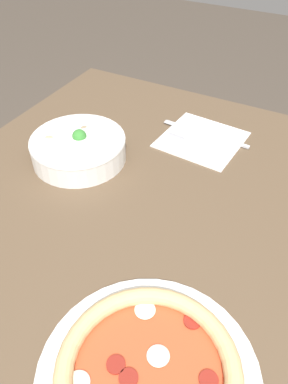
{
  "coord_description": "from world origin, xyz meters",
  "views": [
    {
      "loc": [
        -0.39,
        -0.18,
        1.26
      ],
      "look_at": [
        0.11,
        0.08,
        0.75
      ],
      "focal_mm": 35.0,
      "sensor_mm": 36.0,
      "label": 1
    }
  ],
  "objects": [
    {
      "name": "fork",
      "position": [
        0.33,
        0.05,
        0.74
      ],
      "size": [
        0.02,
        0.18,
        0.0
      ],
      "rotation": [
        0.0,
        0.0,
        1.52
      ],
      "color": "silver",
      "rests_on": "napkin"
    },
    {
      "name": "dining_table",
      "position": [
        0.0,
        0.0,
        0.64
      ],
      "size": [
        1.17,
        1.06,
        0.73
      ],
      "color": "brown",
      "rests_on": "ground_plane"
    },
    {
      "name": "pizza",
      "position": [
        -0.2,
        -0.09,
        0.75
      ],
      "size": [
        0.3,
        0.3,
        0.04
      ],
      "color": "white",
      "rests_on": "dining_table"
    },
    {
      "name": "knife",
      "position": [
        0.38,
        0.04,
        0.74
      ],
      "size": [
        0.02,
        0.23,
        0.01
      ],
      "rotation": [
        0.0,
        0.0,
        1.52
      ],
      "color": "silver",
      "rests_on": "napkin"
    },
    {
      "name": "napkin",
      "position": [
        0.36,
        0.05,
        0.74
      ],
      "size": [
        0.2,
        0.2,
        0.0
      ],
      "color": "white",
      "rests_on": "dining_table"
    },
    {
      "name": "bowl",
      "position": [
        0.16,
        0.28,
        0.77
      ],
      "size": [
        0.22,
        0.22,
        0.07
      ],
      "color": "white",
      "rests_on": "dining_table"
    }
  ]
}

